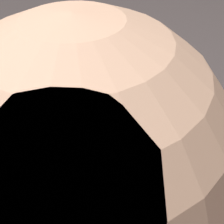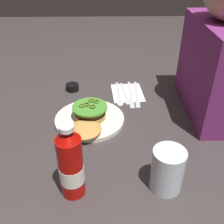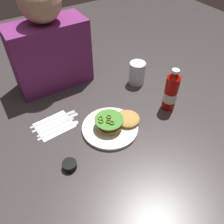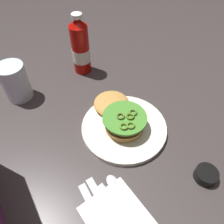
% 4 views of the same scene
% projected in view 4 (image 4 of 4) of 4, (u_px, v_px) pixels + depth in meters
% --- Properties ---
extents(ground_plane, '(3.00, 3.00, 0.00)m').
position_uv_depth(ground_plane, '(132.00, 115.00, 0.69)').
color(ground_plane, '#393332').
extents(dinner_plate, '(0.25, 0.25, 0.02)m').
position_uv_depth(dinner_plate, '(124.00, 127.00, 0.64)').
color(dinner_plate, silver).
rests_on(dinner_plate, ground_plane).
extents(burger_sandwich, '(0.20, 0.13, 0.05)m').
position_uv_depth(burger_sandwich, '(119.00, 115.00, 0.64)').
color(burger_sandwich, '#BC8842').
rests_on(burger_sandwich, dinner_plate).
extents(ketchup_bottle, '(0.06, 0.06, 0.21)m').
position_uv_depth(ketchup_bottle, '(81.00, 48.00, 0.76)').
color(ketchup_bottle, '#B00B06').
rests_on(ketchup_bottle, ground_plane).
extents(water_glass, '(0.08, 0.08, 0.12)m').
position_uv_depth(water_glass, '(15.00, 82.00, 0.70)').
color(water_glass, silver).
rests_on(water_glass, ground_plane).
extents(condiment_cup, '(0.06, 0.06, 0.03)m').
position_uv_depth(condiment_cup, '(206.00, 175.00, 0.54)').
color(condiment_cup, black).
rests_on(condiment_cup, ground_plane).
extents(napkin, '(0.17, 0.14, 0.00)m').
position_uv_depth(napkin, '(119.00, 220.00, 0.48)').
color(napkin, white).
rests_on(napkin, ground_plane).
extents(spoon_utensil, '(0.19, 0.03, 0.00)m').
position_uv_depth(spoon_utensil, '(125.00, 198.00, 0.51)').
color(spoon_utensil, silver).
rests_on(spoon_utensil, napkin).
extents(fork_utensil, '(0.18, 0.04, 0.00)m').
position_uv_depth(fork_utensil, '(118.00, 209.00, 0.50)').
color(fork_utensil, silver).
rests_on(fork_utensil, napkin).
extents(steak_knife, '(0.22, 0.02, 0.00)m').
position_uv_depth(steak_knife, '(108.00, 212.00, 0.49)').
color(steak_knife, silver).
rests_on(steak_knife, napkin).
extents(butter_knife, '(0.21, 0.02, 0.00)m').
position_uv_depth(butter_knife, '(99.00, 219.00, 0.48)').
color(butter_knife, silver).
rests_on(butter_knife, napkin).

